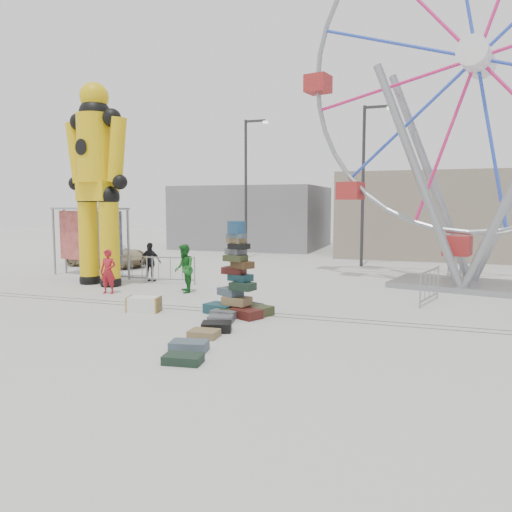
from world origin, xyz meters
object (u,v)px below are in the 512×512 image
(steamer_trunk, at_px, (144,304))
(barricade_dummy_c, at_px, (170,270))
(pedestrian_black, at_px, (150,262))
(suitcase_tower, at_px, (238,288))
(lamp_post_left, at_px, (247,181))
(ferris_wheel, at_px, (475,89))
(crash_test_dummy, at_px, (97,177))
(barricade_dummy_a, at_px, (101,262))
(pedestrian_red, at_px, (108,272))
(banner_scaffold, at_px, (89,225))
(lamp_post_right, at_px, (365,177))
(parked_suv, at_px, (107,254))
(barricade_wheel_back, at_px, (454,268))
(pedestrian_green, at_px, (184,268))
(barricade_wheel_front, at_px, (430,286))
(barricade_dummy_b, at_px, (132,268))

(steamer_trunk, distance_m, barricade_dummy_c, 5.16)
(pedestrian_black, bearing_deg, suitcase_tower, 138.17)
(lamp_post_left, height_order, ferris_wheel, ferris_wheel)
(crash_test_dummy, relative_size, ferris_wheel, 0.54)
(barricade_dummy_a, xyz_separation_m, pedestrian_red, (3.31, -4.11, 0.24))
(banner_scaffold, bearing_deg, barricade_dummy_c, 3.88)
(lamp_post_right, xyz_separation_m, suitcase_tower, (-2.03, -12.45, -3.73))
(lamp_post_left, height_order, parked_suv, lamp_post_left)
(barricade_wheel_back, relative_size, pedestrian_green, 1.15)
(suitcase_tower, distance_m, barricade_wheel_front, 6.29)
(lamp_post_left, xyz_separation_m, steamer_trunk, (2.22, -15.00, -4.26))
(barricade_dummy_a, height_order, barricade_dummy_b, same)
(lamp_post_left, xyz_separation_m, pedestrian_red, (-0.56, -12.82, -3.70))
(suitcase_tower, distance_m, pedestrian_green, 4.09)
(lamp_post_left, bearing_deg, barricade_dummy_c, -87.46)
(steamer_trunk, relative_size, pedestrian_green, 0.54)
(lamp_post_left, height_order, crash_test_dummy, lamp_post_left)
(crash_test_dummy, xyz_separation_m, pedestrian_red, (1.46, -1.50, -3.42))
(barricade_wheel_back, bearing_deg, barricade_dummy_a, -89.18)
(lamp_post_left, xyz_separation_m, barricade_dummy_a, (-3.87, -8.71, -3.93))
(lamp_post_right, height_order, crash_test_dummy, lamp_post_right)
(pedestrian_red, relative_size, parked_suv, 0.35)
(lamp_post_right, bearing_deg, steamer_trunk, -110.19)
(suitcase_tower, xyz_separation_m, barricade_wheel_back, (6.16, 8.74, -0.20))
(lamp_post_left, xyz_separation_m, ferris_wheel, (11.52, -7.39, 2.84))
(pedestrian_green, bearing_deg, barricade_wheel_back, 92.10)
(ferris_wheel, distance_m, pedestrian_red, 14.78)
(pedestrian_red, bearing_deg, lamp_post_right, 47.22)
(pedestrian_black, bearing_deg, lamp_post_left, -96.22)
(barricade_dummy_a, distance_m, pedestrian_green, 6.52)
(barricade_wheel_back, distance_m, parked_suv, 16.45)
(banner_scaffold, distance_m, parked_suv, 4.05)
(parked_suv, bearing_deg, lamp_post_right, -61.34)
(parked_suv, bearing_deg, pedestrian_red, -134.55)
(lamp_post_left, height_order, barricade_dummy_c, lamp_post_left)
(barricade_dummy_a, xyz_separation_m, barricade_wheel_back, (15.00, 3.00, 0.00))
(barricade_dummy_a, xyz_separation_m, barricade_dummy_b, (2.55, -1.44, 0.00))
(pedestrian_green, height_order, parked_suv, pedestrian_green)
(crash_test_dummy, distance_m, pedestrian_green, 5.16)
(pedestrian_red, distance_m, pedestrian_black, 2.94)
(barricade_dummy_c, height_order, barricade_wheel_back, same)
(lamp_post_left, bearing_deg, barricade_dummy_b, -97.44)
(lamp_post_left, bearing_deg, banner_scaffold, -111.32)
(ferris_wheel, relative_size, pedestrian_green, 8.55)
(steamer_trunk, bearing_deg, ferris_wheel, 28.20)
(barricade_dummy_b, xyz_separation_m, pedestrian_green, (3.21, -1.61, 0.32))
(steamer_trunk, xyz_separation_m, barricade_wheel_back, (8.91, 9.29, 0.33))
(pedestrian_black, bearing_deg, lamp_post_right, -136.67)
(suitcase_tower, relative_size, barricade_dummy_a, 1.34)
(suitcase_tower, distance_m, parked_suv, 13.14)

